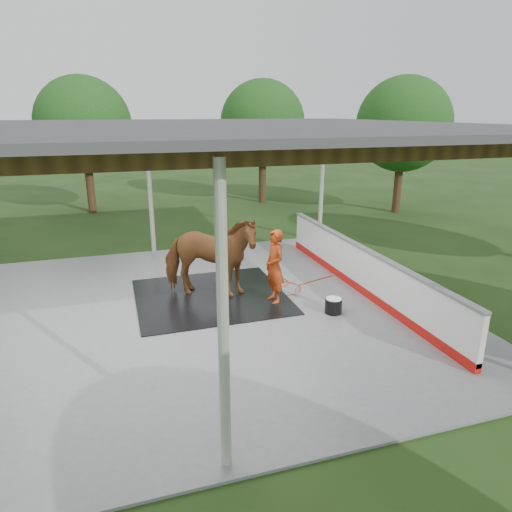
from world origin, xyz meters
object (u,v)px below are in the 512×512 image
object	(u,v)px
handler	(275,266)
wash_bucket	(333,305)
horse	(209,257)
dasher_board	(361,270)

from	to	relation	value
handler	wash_bucket	world-z (taller)	handler
horse	handler	xyz separation A→B (m)	(1.37, -0.73, -0.14)
dasher_board	wash_bucket	world-z (taller)	dasher_board
horse	wash_bucket	xyz separation A→B (m)	(2.41, -1.73, -0.83)
horse	wash_bucket	bearing A→B (deg)	-101.38
dasher_board	horse	xyz separation A→B (m)	(-3.64, 0.73, 0.47)
dasher_board	handler	distance (m)	2.29
dasher_board	wash_bucket	size ratio (longest dim) A/B	21.26
handler	wash_bucket	bearing A→B (deg)	39.35
dasher_board	handler	bearing A→B (deg)	-180.00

